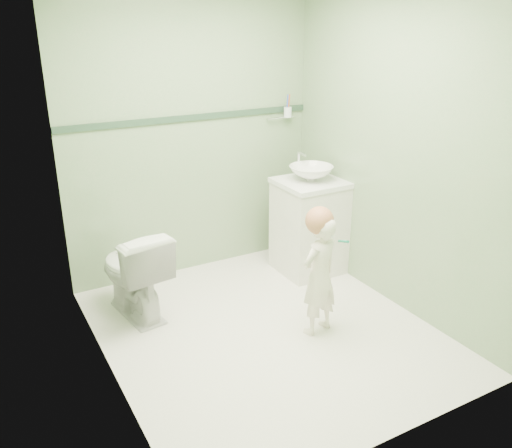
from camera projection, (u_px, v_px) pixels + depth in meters
ground at (266, 331)px, 3.90m from camera, size 2.50×2.50×0.00m
room_shell at (267, 171)px, 3.46m from camera, size 2.50×2.54×2.40m
trim_stripe at (191, 118)px, 4.42m from camera, size 2.20×0.02×0.05m
vanity at (309, 228)px, 4.70m from camera, size 0.52×0.50×0.80m
counter at (311, 183)px, 4.56m from camera, size 0.54×0.52×0.04m
basin at (311, 173)px, 4.53m from camera, size 0.37×0.37×0.13m
faucet at (299, 159)px, 4.65m from camera, size 0.03×0.13×0.18m
cup_holder at (287, 112)px, 4.79m from camera, size 0.26×0.07×0.21m
toilet at (133, 272)px, 4.00m from camera, size 0.48×0.73×0.70m
toddler at (319, 276)px, 3.75m from camera, size 0.36×0.28×0.88m
hair_cap at (320, 221)px, 3.62m from camera, size 0.20×0.20×0.20m
teal_toothbrush at (342, 241)px, 3.61m from camera, size 0.11×0.14×0.08m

